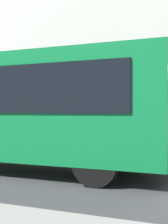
# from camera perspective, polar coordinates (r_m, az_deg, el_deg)

# --- Properties ---
(ground_plane) EXTENTS (60.00, 60.00, 0.00)m
(ground_plane) POSITION_cam_1_polar(r_m,az_deg,el_deg) (7.83, 12.37, -11.63)
(ground_plane) COLOR #38383A
(red_bus) EXTENTS (9.05, 2.54, 3.08)m
(red_bus) POSITION_cam_1_polar(r_m,az_deg,el_deg) (9.01, -13.78, 0.67)
(red_bus) COLOR #0F7238
(red_bus) RESTS_ON ground_plane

